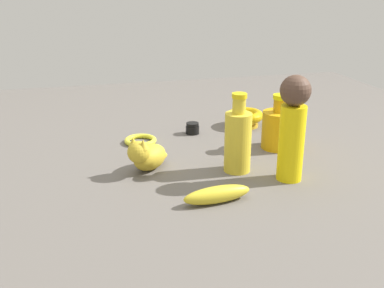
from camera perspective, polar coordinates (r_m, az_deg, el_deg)
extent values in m
plane|color=#5B5651|center=(1.20, 0.00, -2.58)|extent=(2.00, 2.00, 0.00)
cylinder|color=gold|center=(1.14, 5.70, 0.19)|extent=(0.07, 0.07, 0.15)
cylinder|color=gold|center=(1.11, 5.87, 4.77)|extent=(0.03, 0.03, 0.04)
cylinder|color=yellow|center=(1.10, 5.92, 6.00)|extent=(0.04, 0.04, 0.01)
cylinder|color=yellow|center=(1.11, 12.22, 0.08)|extent=(0.07, 0.07, 0.18)
sphere|color=#4D3529|center=(1.07, 12.73, 6.49)|extent=(0.07, 0.07, 0.07)
torus|color=yellow|center=(1.36, -6.42, 0.45)|extent=(0.09, 0.09, 0.01)
ellipsoid|color=gold|center=(1.00, 2.88, -6.32)|extent=(0.05, 0.16, 0.04)
cylinder|color=#CB920D|center=(1.32, 10.71, 1.72)|extent=(0.09, 0.09, 0.11)
cylinder|color=#CB920D|center=(1.30, 10.91, 4.72)|extent=(0.04, 0.04, 0.04)
cylinder|color=yellow|center=(1.29, 10.98, 5.77)|extent=(0.04, 0.04, 0.01)
cylinder|color=black|center=(1.43, 0.06, 1.77)|extent=(0.04, 0.04, 0.02)
cylinder|color=gold|center=(1.42, 0.06, 2.15)|extent=(0.03, 0.03, 0.00)
cylinder|color=black|center=(1.42, 0.06, 2.43)|extent=(0.04, 0.04, 0.01)
ellipsoid|color=gold|center=(1.16, -5.22, -1.70)|extent=(0.12, 0.12, 0.06)
sphere|color=gold|center=(1.12, -6.65, -1.02)|extent=(0.06, 0.06, 0.06)
cone|color=gold|center=(1.10, -6.08, -0.04)|extent=(0.02, 0.02, 0.02)
cone|color=gold|center=(1.12, -7.30, 0.26)|extent=(0.02, 0.02, 0.02)
ellipsoid|color=gold|center=(1.20, -3.84, -1.58)|extent=(0.05, 0.05, 0.02)
cylinder|color=gold|center=(1.51, 6.57, 2.39)|extent=(0.09, 0.09, 0.01)
torus|color=#C89C08|center=(1.50, 6.62, 3.54)|extent=(0.12, 0.12, 0.03)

